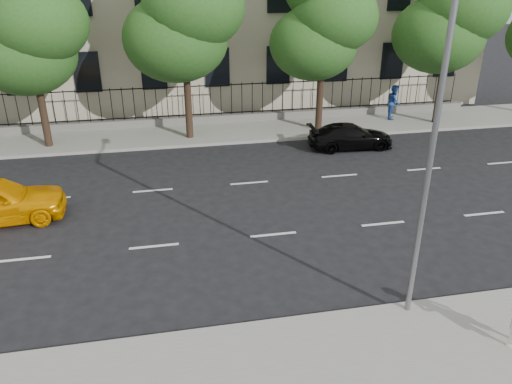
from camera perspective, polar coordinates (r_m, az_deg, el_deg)
ground at (r=15.00m, az=4.17°, el=-9.49°), size 120.00×120.00×0.00m
near_sidewalk at (r=12.01m, az=9.43°, el=-19.64°), size 60.00×4.00×0.15m
far_sidewalk at (r=27.47m, az=-3.47°, el=6.91°), size 60.00×4.00×0.15m
lane_markings at (r=19.00m, az=0.45°, el=-1.60°), size 49.60×4.62×0.01m
iron_fence at (r=28.92m, az=-3.98°, el=8.99°), size 30.00×0.50×2.20m
street_light at (r=12.24m, az=18.63°, el=7.93°), size 0.25×3.32×8.05m
tree_b at (r=26.02m, az=-24.48°, el=16.90°), size 5.53×5.12×8.97m
tree_c at (r=25.43m, az=-8.30°, el=19.88°), size 5.89×5.50×9.80m
tree_d at (r=26.82m, az=7.73°, el=18.91°), size 5.34×4.94×8.84m
tree_e at (r=29.76m, az=21.40°, el=18.79°), size 5.71×5.31×9.46m
black_sedan at (r=25.36m, az=10.76°, el=6.29°), size 4.29×1.87×1.23m
pedestrian_far at (r=30.42m, az=15.49°, el=9.89°), size 1.07×1.17×1.95m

